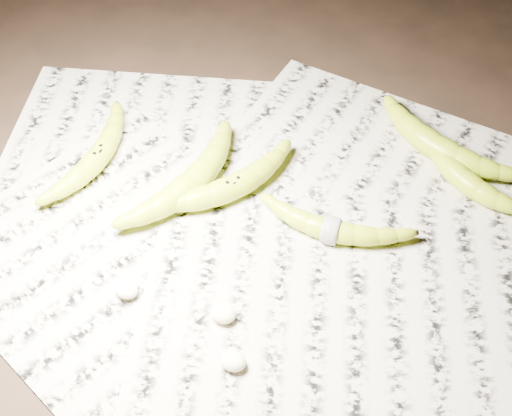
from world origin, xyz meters
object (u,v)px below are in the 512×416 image
(banana_left_b, at_px, (192,181))
(banana_upper_b, at_px, (463,177))
(banana_upper_a, at_px, (436,145))
(banana_taped, at_px, (331,229))
(banana_left_a, at_px, (98,155))
(banana_center, at_px, (232,186))

(banana_left_b, height_order, banana_upper_b, banana_left_b)
(banana_left_b, xyz_separation_m, banana_upper_a, (0.32, 0.18, -0.00))
(banana_taped, relative_size, banana_upper_a, 0.91)
(banana_left_a, relative_size, banana_center, 0.96)
(banana_left_a, relative_size, banana_left_b, 0.91)
(banana_left_b, xyz_separation_m, banana_upper_b, (0.37, 0.13, -0.00))
(banana_taped, bearing_deg, banana_upper_b, 43.89)
(banana_left_b, height_order, banana_upper_a, banana_left_b)
(banana_taped, distance_m, banana_upper_b, 0.22)
(banana_upper_a, bearing_deg, banana_taped, -91.32)
(banana_center, bearing_deg, banana_taped, -61.05)
(banana_left_b, bearing_deg, banana_taped, -77.07)
(banana_left_a, distance_m, banana_upper_a, 0.50)
(banana_center, xyz_separation_m, banana_upper_a, (0.26, 0.17, 0.00))
(banana_taped, bearing_deg, banana_left_a, 176.04)
(banana_center, height_order, banana_upper_a, banana_upper_a)
(banana_center, relative_size, banana_upper_b, 1.23)
(banana_upper_b, bearing_deg, banana_upper_a, 169.70)
(banana_left_a, height_order, banana_upper_b, same)
(banana_left_b, distance_m, banana_upper_b, 0.39)
(banana_left_a, height_order, banana_upper_a, banana_upper_a)
(banana_taped, xyz_separation_m, banana_upper_b, (0.16, 0.15, 0.00))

